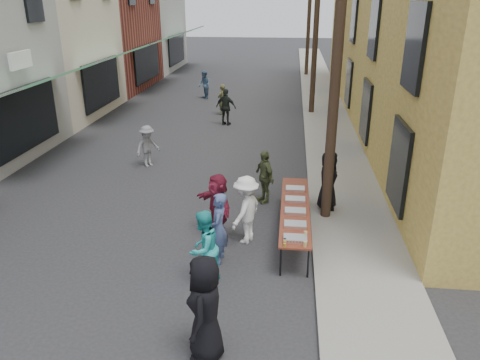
% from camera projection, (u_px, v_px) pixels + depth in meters
% --- Properties ---
extents(ground, '(120.00, 120.00, 0.00)m').
position_uv_depth(ground, '(135.00, 269.00, 10.28)').
color(ground, '#28282B').
rests_on(ground, ground).
extents(sidewalk, '(2.20, 60.00, 0.10)m').
position_uv_depth(sidewalk, '(325.00, 113.00, 23.60)').
color(sidewalk, gray).
rests_on(sidewalk, ground).
extents(storefront_row, '(8.00, 37.00, 9.00)m').
position_uv_depth(storefront_row, '(30.00, 26.00, 23.59)').
color(storefront_row, maroon).
rests_on(storefront_row, ground).
extents(building_ochre, '(10.00, 28.00, 10.00)m').
position_uv_depth(building_ochre, '(477.00, 10.00, 20.23)').
color(building_ochre, '#A28339').
rests_on(building_ochre, ground).
extents(utility_pole_near, '(0.26, 0.26, 9.00)m').
position_uv_depth(utility_pole_near, '(338.00, 46.00, 10.95)').
color(utility_pole_near, '#2D2116').
rests_on(utility_pole_near, ground).
extents(utility_pole_mid, '(0.26, 0.26, 9.00)m').
position_uv_depth(utility_pole_mid, '(316.00, 20.00, 22.03)').
color(utility_pole_mid, '#2D2116').
rests_on(utility_pole_mid, ground).
extents(utility_pole_far, '(0.26, 0.26, 9.00)m').
position_uv_depth(utility_pole_far, '(309.00, 12.00, 33.12)').
color(utility_pole_far, '#2D2116').
rests_on(utility_pole_far, ground).
extents(serving_table, '(0.70, 4.00, 0.75)m').
position_uv_depth(serving_table, '(295.00, 209.00, 11.50)').
color(serving_table, '#602517').
rests_on(serving_table, ground).
extents(catering_tray_sausage, '(0.50, 0.33, 0.08)m').
position_uv_depth(catering_tray_sausage, '(295.00, 239.00, 9.95)').
color(catering_tray_sausage, maroon).
rests_on(catering_tray_sausage, serving_table).
extents(catering_tray_foil_b, '(0.50, 0.33, 0.08)m').
position_uv_depth(catering_tray_foil_b, '(295.00, 225.00, 10.55)').
color(catering_tray_foil_b, '#B2B2B7').
rests_on(catering_tray_foil_b, serving_table).
extents(catering_tray_buns, '(0.50, 0.33, 0.08)m').
position_uv_depth(catering_tray_buns, '(295.00, 211.00, 11.19)').
color(catering_tray_buns, tan).
rests_on(catering_tray_buns, serving_table).
extents(catering_tray_foil_d, '(0.50, 0.33, 0.08)m').
position_uv_depth(catering_tray_foil_d, '(295.00, 200.00, 11.84)').
color(catering_tray_foil_d, '#B2B2B7').
rests_on(catering_tray_foil_d, serving_table).
extents(catering_tray_buns_end, '(0.50, 0.33, 0.08)m').
position_uv_depth(catering_tray_buns_end, '(295.00, 189.00, 12.49)').
color(catering_tray_buns_end, tan).
rests_on(catering_tray_buns_end, serving_table).
extents(condiment_jar_a, '(0.07, 0.07, 0.08)m').
position_uv_depth(condiment_jar_a, '(285.00, 245.00, 9.69)').
color(condiment_jar_a, '#A57F26').
rests_on(condiment_jar_a, serving_table).
extents(condiment_jar_b, '(0.07, 0.07, 0.08)m').
position_uv_depth(condiment_jar_b, '(285.00, 243.00, 9.78)').
color(condiment_jar_b, '#A57F26').
rests_on(condiment_jar_b, serving_table).
extents(condiment_jar_c, '(0.07, 0.07, 0.08)m').
position_uv_depth(condiment_jar_c, '(285.00, 240.00, 9.88)').
color(condiment_jar_c, '#A57F26').
rests_on(condiment_jar_c, serving_table).
extents(cup_stack, '(0.08, 0.08, 0.12)m').
position_uv_depth(cup_stack, '(305.00, 244.00, 9.69)').
color(cup_stack, tan).
rests_on(cup_stack, serving_table).
extents(guest_front_a, '(0.66, 0.95, 1.87)m').
position_uv_depth(guest_front_a, '(206.00, 309.00, 7.49)').
color(guest_front_a, black).
rests_on(guest_front_a, ground).
extents(guest_front_b, '(0.41, 0.61, 1.65)m').
position_uv_depth(guest_front_b, '(219.00, 228.00, 10.30)').
color(guest_front_b, '#475889').
rests_on(guest_front_b, ground).
extents(guest_front_c, '(0.91, 0.99, 1.63)m').
position_uv_depth(guest_front_c, '(203.00, 248.00, 9.52)').
color(guest_front_c, '#2BB1B2').
rests_on(guest_front_c, ground).
extents(guest_front_d, '(1.01, 1.25, 1.69)m').
position_uv_depth(guest_front_d, '(246.00, 210.00, 11.16)').
color(guest_front_d, white).
rests_on(guest_front_d, ground).
extents(guest_front_e, '(0.82, 0.97, 1.55)m').
position_uv_depth(guest_front_e, '(264.00, 177.00, 13.38)').
color(guest_front_e, '#4F5A34').
rests_on(guest_front_e, ground).
extents(guest_queue_back, '(1.28, 1.55, 1.66)m').
position_uv_depth(guest_queue_back, '(218.00, 206.00, 11.37)').
color(guest_queue_back, maroon).
rests_on(guest_queue_back, ground).
extents(server, '(0.55, 0.82, 1.64)m').
position_uv_depth(server, '(328.00, 180.00, 12.71)').
color(server, black).
rests_on(server, sidewalk).
extents(passerby_left, '(1.00, 1.08, 1.46)m').
position_uv_depth(passerby_left, '(148.00, 146.00, 16.21)').
color(passerby_left, gray).
rests_on(passerby_left, ground).
extents(passerby_mid, '(1.05, 0.67, 1.66)m').
position_uv_depth(passerby_mid, '(226.00, 107.00, 21.36)').
color(passerby_mid, black).
rests_on(passerby_mid, ground).
extents(passerby_right, '(0.56, 0.65, 1.52)m').
position_uv_depth(passerby_right, '(222.00, 100.00, 23.25)').
color(passerby_right, brown).
rests_on(passerby_right, ground).
extents(passerby_far, '(0.92, 0.97, 1.59)m').
position_uv_depth(passerby_far, '(204.00, 85.00, 26.79)').
color(passerby_far, '#48688C').
rests_on(passerby_far, ground).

